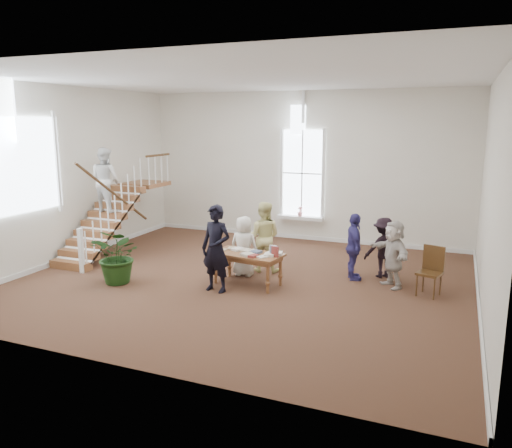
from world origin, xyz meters
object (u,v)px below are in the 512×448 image
at_px(woman_cluster_a, 354,247).
at_px(woman_cluster_b, 383,248).
at_px(police_officer, 216,249).
at_px(elderly_woman, 244,246).
at_px(woman_cluster_c, 393,254).
at_px(person_yellow, 263,237).
at_px(library_table, 248,257).
at_px(side_chair, 431,268).
at_px(floor_plant, 119,256).

distance_m(woman_cluster_a, woman_cluster_b, 0.75).
distance_m(police_officer, elderly_woman, 1.27).
bearing_deg(woman_cluster_c, person_yellow, -128.41).
height_order(police_officer, woman_cluster_b, police_officer).
xyz_separation_m(library_table, side_chair, (3.81, 0.83, -0.06)).
height_order(library_table, floor_plant, floor_plant).
distance_m(woman_cluster_b, floor_plant, 6.07).
bearing_deg(woman_cluster_b, woman_cluster_c, 78.61).
xyz_separation_m(police_officer, person_yellow, (0.40, 1.75, -0.08)).
height_order(person_yellow, woman_cluster_b, person_yellow).
height_order(elderly_woman, woman_cluster_b, elderly_woman).
height_order(person_yellow, floor_plant, person_yellow).
relative_size(library_table, side_chair, 1.58).
distance_m(woman_cluster_c, floor_plant, 6.09).
xyz_separation_m(person_yellow, woman_cluster_a, (2.17, 0.16, -0.08)).
height_order(library_table, person_yellow, person_yellow).
distance_m(library_table, floor_plant, 2.91).
bearing_deg(woman_cluster_b, library_table, -3.86).
height_order(person_yellow, side_chair, person_yellow).
relative_size(police_officer, floor_plant, 1.47).
bearing_deg(woman_cluster_a, woman_cluster_b, -74.78).
distance_m(person_yellow, woman_cluster_b, 2.84).
relative_size(library_table, woman_cluster_b, 1.16).
bearing_deg(floor_plant, elderly_woman, 34.08).
xyz_separation_m(police_officer, woman_cluster_a, (2.57, 1.91, -0.16)).
bearing_deg(elderly_woman, woman_cluster_b, -160.89).
bearing_deg(library_table, woman_cluster_c, 27.58).
bearing_deg(police_officer, elderly_woman, 92.71).
height_order(woman_cluster_b, floor_plant, woman_cluster_b).
bearing_deg(library_table, person_yellow, 101.83).
bearing_deg(floor_plant, side_chair, 15.67).
distance_m(woman_cluster_b, side_chair, 1.42).
bearing_deg(library_table, woman_cluster_b, 40.48).
bearing_deg(woman_cluster_c, library_table, -108.22).
relative_size(woman_cluster_c, side_chair, 1.44).
xyz_separation_m(police_officer, side_chair, (4.28, 1.49, -0.35)).
bearing_deg(library_table, floor_plant, -151.68).
distance_m(library_table, person_yellow, 1.12).
bearing_deg(woman_cluster_a, person_yellow, 72.51).
xyz_separation_m(person_yellow, side_chair, (3.88, -0.26, -0.27)).
height_order(police_officer, side_chair, police_officer).
relative_size(library_table, floor_plant, 1.29).
height_order(library_table, police_officer, police_officer).
relative_size(floor_plant, side_chair, 1.22).
xyz_separation_m(person_yellow, woman_cluster_c, (3.07, -0.04, -0.11)).
xyz_separation_m(person_yellow, floor_plant, (-2.67, -2.10, -0.22)).
xyz_separation_m(police_officer, woman_cluster_c, (3.47, 1.71, -0.19)).
bearing_deg(side_chair, person_yellow, -167.42).
xyz_separation_m(library_table, person_yellow, (-0.07, 1.10, 0.21)).
height_order(police_officer, woman_cluster_c, police_officer).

